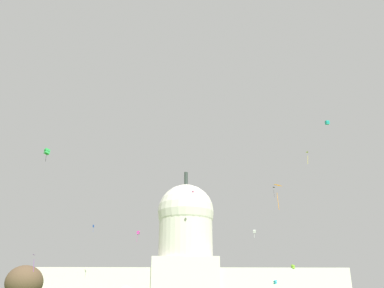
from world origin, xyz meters
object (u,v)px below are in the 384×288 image
Objects in this scene: kite_black_high at (273,189)px; kite_cyan_low at (275,282)px; kite_white_mid at (254,231)px; tree_west_near at (24,282)px; kite_blue_mid at (93,227)px; kite_violet_low at (35,258)px; kite_pink_high at (193,192)px; kite_green_mid at (47,152)px; kite_yellow_high at (306,154)px; kite_turquoise_high at (327,123)px; kite_orange_mid at (275,188)px; capitol_building at (186,268)px; kite_lime_low at (293,267)px; kite_magenta_mid at (138,233)px.

kite_black_high reaches higher than kite_cyan_low.
tree_west_near is at bearing 30.06° from kite_white_mid.
kite_violet_low is at bearing -178.88° from kite_blue_mid.
kite_pink_high is 0.66× the size of kite_violet_low.
kite_white_mid is at bearing 21.05° from kite_black_high.
kite_cyan_low is (53.50, 28.38, -25.17)m from kite_green_mid.
kite_yellow_high is (32.10, -63.27, -5.11)m from kite_pink_high.
kite_turquoise_high is at bearing -142.94° from kite_blue_mid.
kite_cyan_low is at bearing -4.04° from tree_west_near.
kite_white_mid is 2.73× the size of kite_cyan_low.
kite_orange_mid is 53.95m from kite_violet_low.
kite_violet_low is (-35.64, -86.36, -37.67)m from kite_pink_high.
capitol_building is 75.57m from kite_lime_low.
kite_turquoise_high is at bearing -101.15° from kite_violet_low.
kite_black_high is (52.65, 47.44, 26.81)m from kite_magenta_mid.
kite_magenta_mid is 75.77m from kite_black_high.
tree_west_near is (-43.57, -83.35, -10.60)m from capitol_building.
kite_turquoise_high is (29.60, -89.87, -6.90)m from kite_pink_high.
kite_turquoise_high is (76.08, -29.06, 34.34)m from tree_west_near.
kite_yellow_high is at bearing 78.05° from kite_green_mid.
kite_white_mid is (66.18, 21.86, 17.41)m from tree_west_near.
kite_yellow_high is 58.23m from kite_orange_mid.
kite_yellow_high reaches higher than kite_turquoise_high.
kite_orange_mid reaches higher than kite_cyan_low.
kite_lime_low is 1.34× the size of kite_turquoise_high.
kite_turquoise_high is at bearing -20.90° from tree_west_near.
kite_black_high reaches higher than kite_blue_mid.
capitol_building reaches higher than kite_black_high.
kite_blue_mid is (-60.99, 33.77, 7.41)m from kite_white_mid.
tree_west_near is 12.26× the size of kite_cyan_low.
kite_pink_high is at bearing -51.71° from kite_black_high.
kite_white_mid is at bearing 143.72° from kite_pink_high.
tree_west_near is 71.84m from kite_white_mid.
kite_green_mid is at bearing -173.20° from kite_violet_low.
capitol_building is 45.00× the size of kite_violet_low.
capitol_building is 94.65m from tree_west_near.
kite_orange_mid is (28.78, -60.84, -2.59)m from kite_magenta_mid.
kite_green_mid is at bearing 175.94° from kite_turquoise_high.
kite_lime_low is at bearing -64.13° from capitol_building.
kite_cyan_low is 1.10× the size of kite_turquoise_high.
kite_pink_high is 0.51× the size of kite_black_high.
kite_magenta_mid reaches higher than kite_orange_mid.
kite_pink_high is 100.73m from kite_violet_low.
kite_green_mid is at bearing -68.77° from tree_west_near.
tree_west_near is 3.95× the size of kite_violet_low.
kite_yellow_high is at bearing -150.35° from kite_orange_mid.
kite_white_mid is at bearing -57.48° from kite_violet_low.
kite_white_mid is at bearing 93.32° from kite_turquoise_high.
kite_lime_low is 0.45× the size of kite_white_mid.
kite_blue_mid is at bearing 122.25° from kite_turquoise_high.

